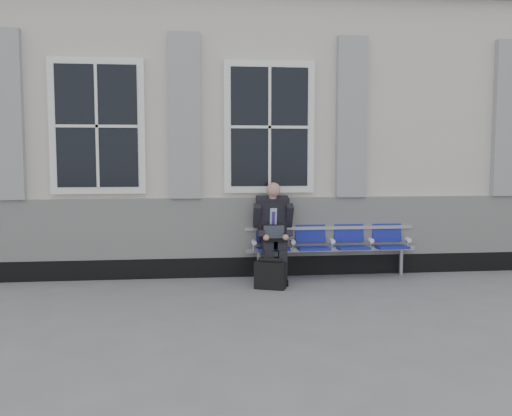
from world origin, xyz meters
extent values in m
plane|color=slate|center=(0.00, 0.00, 0.00)|extent=(70.00, 70.00, 0.00)
cube|color=beige|center=(0.00, 3.50, 2.10)|extent=(14.00, 4.00, 4.20)
cube|color=gray|center=(0.00, 3.50, 4.32)|extent=(14.40, 4.40, 0.24)
cube|color=black|center=(0.00, 1.47, 0.15)|extent=(14.00, 0.10, 0.30)
cube|color=silver|center=(0.00, 1.46, 0.75)|extent=(14.00, 0.08, 0.90)
cube|color=gray|center=(-3.40, 1.44, 2.40)|extent=(0.45, 0.14, 2.40)
cube|color=gray|center=(-0.90, 1.44, 2.40)|extent=(0.45, 0.14, 2.40)
cube|color=gray|center=(1.60, 1.44, 2.40)|extent=(0.45, 0.14, 2.40)
cube|color=gray|center=(4.10, 1.44, 2.40)|extent=(0.45, 0.14, 2.40)
cube|color=white|center=(-2.15, 1.46, 2.25)|extent=(1.35, 0.10, 1.95)
cube|color=black|center=(-2.15, 1.41, 2.25)|extent=(1.15, 0.02, 1.75)
cube|color=white|center=(0.35, 1.46, 2.25)|extent=(1.35, 0.10, 1.95)
cube|color=black|center=(0.35, 1.41, 2.25)|extent=(1.15, 0.02, 1.75)
cube|color=#9EA0A3|center=(1.28, 1.30, 0.42)|extent=(2.60, 0.07, 0.07)
cube|color=#9EA0A3|center=(1.28, 1.42, 0.73)|extent=(2.60, 0.05, 0.05)
cylinder|color=#9EA0A3|center=(0.18, 1.30, 0.20)|extent=(0.06, 0.06, 0.39)
cylinder|color=#9EA0A3|center=(2.38, 1.30, 0.20)|extent=(0.06, 0.06, 0.39)
cube|color=navy|center=(0.38, 1.22, 0.45)|extent=(0.46, 0.42, 0.07)
cube|color=navy|center=(0.38, 1.43, 0.71)|extent=(0.46, 0.10, 0.40)
cube|color=navy|center=(0.98, 1.22, 0.45)|extent=(0.46, 0.42, 0.07)
cube|color=navy|center=(0.98, 1.43, 0.71)|extent=(0.46, 0.10, 0.40)
cube|color=navy|center=(1.58, 1.22, 0.45)|extent=(0.46, 0.42, 0.07)
cube|color=navy|center=(1.58, 1.43, 0.71)|extent=(0.46, 0.10, 0.40)
cube|color=navy|center=(2.18, 1.22, 0.45)|extent=(0.46, 0.42, 0.07)
cube|color=navy|center=(2.18, 1.43, 0.71)|extent=(0.46, 0.10, 0.40)
cylinder|color=white|center=(0.10, 1.25, 0.55)|extent=(0.07, 0.12, 0.07)
cylinder|color=white|center=(0.68, 1.25, 0.55)|extent=(0.07, 0.12, 0.07)
cylinder|color=white|center=(1.28, 1.25, 0.55)|extent=(0.07, 0.12, 0.07)
cylinder|color=white|center=(1.88, 1.25, 0.55)|extent=(0.07, 0.12, 0.07)
cylinder|color=white|center=(2.46, 1.25, 0.55)|extent=(0.07, 0.12, 0.07)
cube|color=black|center=(0.27, 0.84, 0.04)|extent=(0.11, 0.26, 0.09)
cube|color=black|center=(0.47, 0.84, 0.04)|extent=(0.11, 0.26, 0.09)
cube|color=black|center=(0.28, 0.90, 0.25)|extent=(0.12, 0.13, 0.47)
cube|color=black|center=(0.47, 0.90, 0.25)|extent=(0.12, 0.13, 0.47)
cube|color=black|center=(0.28, 1.12, 0.54)|extent=(0.15, 0.45, 0.14)
cube|color=black|center=(0.48, 1.12, 0.54)|extent=(0.15, 0.45, 0.14)
cube|color=black|center=(0.38, 1.32, 0.87)|extent=(0.42, 0.34, 0.63)
cube|color=#A8CADD|center=(0.38, 1.20, 0.89)|extent=(0.10, 0.10, 0.35)
cube|color=#3D23A4|center=(0.38, 1.19, 0.87)|extent=(0.05, 0.08, 0.30)
cube|color=black|center=(0.38, 1.29, 1.17)|extent=(0.48, 0.24, 0.14)
cylinder|color=tan|center=(0.38, 1.24, 1.24)|extent=(0.11, 0.11, 0.10)
sphere|color=tan|center=(0.38, 1.18, 1.34)|extent=(0.21, 0.21, 0.21)
cube|color=black|center=(0.14, 1.22, 0.95)|extent=(0.10, 0.28, 0.37)
cube|color=black|center=(0.62, 1.22, 0.95)|extent=(0.10, 0.28, 0.37)
cube|color=black|center=(0.18, 1.04, 0.71)|extent=(0.09, 0.31, 0.14)
cube|color=black|center=(0.58, 1.04, 0.71)|extent=(0.09, 0.31, 0.14)
sphere|color=tan|center=(0.24, 0.90, 0.67)|extent=(0.09, 0.09, 0.09)
sphere|color=tan|center=(0.51, 0.90, 0.67)|extent=(0.09, 0.09, 0.09)
cube|color=black|center=(0.38, 0.98, 0.62)|extent=(0.33, 0.23, 0.02)
cube|color=black|center=(0.38, 1.10, 0.72)|extent=(0.33, 0.09, 0.21)
cube|color=black|center=(0.38, 1.09, 0.72)|extent=(0.30, 0.07, 0.18)
cube|color=black|center=(0.25, 0.61, 0.19)|extent=(0.45, 0.32, 0.37)
cylinder|color=black|center=(0.25, 0.61, 0.40)|extent=(0.33, 0.19, 0.07)
camera|label=1|loc=(-0.80, -7.03, 1.84)|focal=40.00mm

